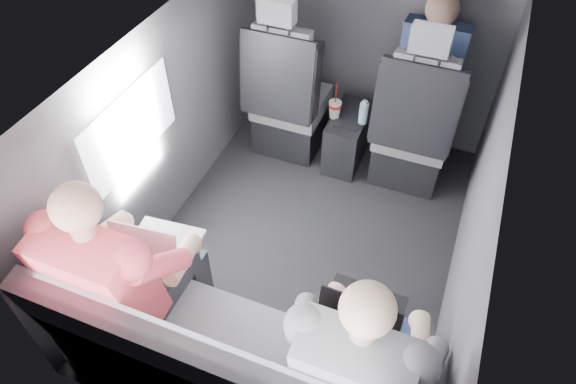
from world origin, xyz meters
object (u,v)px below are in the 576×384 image
at_px(passenger_front_right, 429,69).
at_px(soda_cup, 335,109).
at_px(rear_bench, 227,367).
at_px(passenger_rear_right, 360,359).
at_px(front_seat_right, 413,134).
at_px(center_console, 348,138).
at_px(laptop_white, 158,244).
at_px(front_seat_left, 288,105).
at_px(laptop_black, 362,312).
at_px(water_bottle, 364,113).
at_px(passenger_rear_left, 125,273).

bearing_deg(passenger_front_right, soda_cup, -153.39).
xyz_separation_m(rear_bench, passenger_rear_right, (0.58, 0.09, 0.34)).
height_order(front_seat_right, center_console, front_seat_right).
distance_m(front_seat_right, passenger_rear_right, 1.83).
bearing_deg(passenger_front_right, laptop_white, -116.83).
relative_size(front_seat_left, laptop_white, 3.48).
relative_size(soda_cup, laptop_black, 0.76).
relative_size(water_bottle, passenger_rear_left, 0.14).
bearing_deg(water_bottle, rear_bench, -93.00).
bearing_deg(front_seat_right, laptop_black, -87.23).
bearing_deg(soda_cup, front_seat_right, 1.34).
bearing_deg(front_seat_left, passenger_front_right, 16.15).
bearing_deg(center_console, passenger_rear_left, -105.95).
relative_size(front_seat_right, center_console, 2.64).
bearing_deg(passenger_rear_left, rear_bench, -10.10).
distance_m(front_seat_left, passenger_rear_right, 2.10).
distance_m(center_console, water_bottle, 0.30).
relative_size(front_seat_right, passenger_rear_left, 0.97).
relative_size(rear_bench, laptop_white, 4.41).
relative_size(water_bottle, laptop_black, 0.50).
bearing_deg(laptop_white, passenger_front_right, 63.17).
bearing_deg(laptop_white, water_bottle, 69.50).
distance_m(rear_bench, laptop_white, 0.67).
xyz_separation_m(center_console, laptop_white, (-0.50, -1.63, 0.43)).
bearing_deg(soda_cup, front_seat_left, 177.90).
distance_m(front_seat_left, soda_cup, 0.36).
distance_m(center_console, rear_bench, 1.94).
height_order(front_seat_right, passenger_rear_right, passenger_rear_right).
bearing_deg(passenger_rear_left, passenger_front_right, 64.88).
bearing_deg(center_console, passenger_rear_right, -72.53).
relative_size(center_console, soda_cup, 1.78).
bearing_deg(front_seat_right, passenger_front_right, 92.09).
bearing_deg(passenger_rear_left, front_seat_right, 61.59).
relative_size(soda_cup, passenger_front_right, 0.32).
relative_size(soda_cup, passenger_rear_left, 0.21).
bearing_deg(passenger_rear_right, rear_bench, -170.77).
relative_size(front_seat_right, water_bottle, 7.14).
height_order(laptop_black, passenger_rear_right, passenger_rear_right).
height_order(soda_cup, laptop_white, laptop_white).
bearing_deg(front_seat_right, rear_bench, -103.31).
relative_size(front_seat_right, rear_bench, 0.79).
distance_m(water_bottle, passenger_front_right, 0.51).
bearing_deg(passenger_front_right, rear_bench, -101.53).
bearing_deg(rear_bench, laptop_black, 30.94).
xyz_separation_m(soda_cup, laptop_black, (0.63, -1.57, 0.17)).
distance_m(rear_bench, water_bottle, 1.91).
bearing_deg(laptop_white, passenger_rear_right, -11.19).
relative_size(front_seat_right, laptop_black, 3.57).
height_order(water_bottle, laptop_white, laptop_white).
xyz_separation_m(rear_bench, laptop_white, (-0.50, 0.31, 0.33)).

